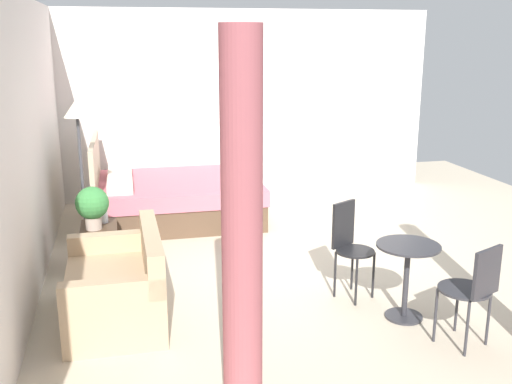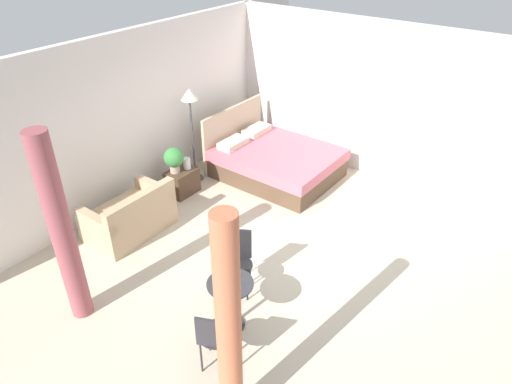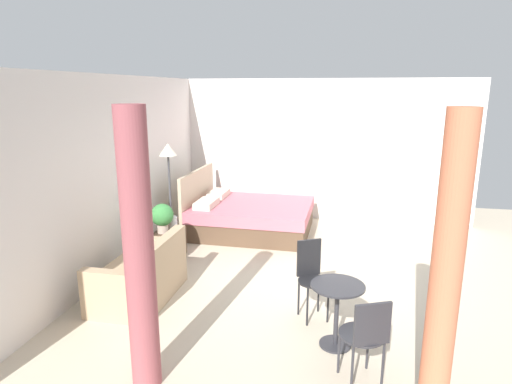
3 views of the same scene
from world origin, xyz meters
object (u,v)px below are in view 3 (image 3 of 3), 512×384
couch (141,277)px  nightstand (169,244)px  bed (249,216)px  balcony_table (337,304)px  cafe_chair_near_couch (366,333)px  vase (173,223)px  floor_lamp (169,163)px  cafe_chair_near_window (311,272)px  potted_plant (162,216)px

couch → nightstand: size_ratio=2.40×
couch → nightstand: bearing=7.9°
couch → bed: bearing=-15.0°
balcony_table → cafe_chair_near_couch: bearing=-156.0°
vase → floor_lamp: floor_lamp is taller
bed → floor_lamp: (-1.02, 1.13, 1.15)m
vase → balcony_table: bearing=-127.5°
floor_lamp → vase: bearing=-152.9°
bed → cafe_chair_near_window: size_ratio=2.38×
balcony_table → bed: bearing=26.6°
nightstand → bed: bearing=-32.0°
couch → floor_lamp: size_ratio=0.74×
bed → couch: 2.99m
couch → balcony_table: (-0.56, -2.50, 0.19)m
nightstand → balcony_table: (-1.91, -2.68, 0.25)m
couch → cafe_chair_near_window: 2.20m
nightstand → balcony_table: size_ratio=0.79×
cafe_chair_near_window → potted_plant: bearing=62.9°
cafe_chair_near_window → cafe_chair_near_couch: size_ratio=1.06×
bed → potted_plant: bed is taller
potted_plant → floor_lamp: size_ratio=0.26×
couch → cafe_chair_near_couch: (-1.17, -2.77, 0.26)m
balcony_table → cafe_chair_near_window: cafe_chair_near_window is taller
couch → potted_plant: bearing=10.6°
cafe_chair_near_window → floor_lamp: bearing=53.9°
cafe_chair_near_window → cafe_chair_near_couch: (-1.19, -0.59, -0.02)m
bed → potted_plant: size_ratio=4.78×
cafe_chair_near_window → couch: bearing=90.4°
bed → balcony_table: 3.86m
bed → vase: (-1.42, 0.92, 0.26)m
couch → cafe_chair_near_window: (0.02, -2.18, 0.27)m
bed → nightstand: 1.81m
bed → nightstand: bearing=148.0°
couch → vase: couch is taller
bed → potted_plant: 1.97m
couch → floor_lamp: bearing=10.8°
potted_plant → cafe_chair_near_window: bearing=-117.1°
cafe_chair_near_window → cafe_chair_near_couch: cafe_chair_near_window is taller
nightstand → balcony_table: 3.31m
vase → floor_lamp: 1.00m
bed → potted_plant: (-1.64, 1.01, 0.43)m
floor_lamp → balcony_table: size_ratio=2.56×
balcony_table → cafe_chair_near_couch: size_ratio=0.79×
potted_plant → balcony_table: size_ratio=0.67×
nightstand → cafe_chair_near_couch: 3.90m
vase → cafe_chair_near_window: (-1.45, -2.33, -0.00)m
potted_plant → cafe_chair_near_couch: 3.86m
cafe_chair_near_couch → couch: bearing=67.1°
bed → cafe_chair_near_window: bed is taller
couch → potted_plant: potted_plant is taller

